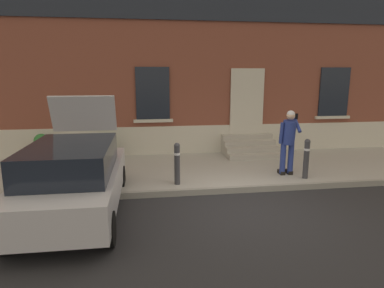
{
  "coord_description": "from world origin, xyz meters",
  "views": [
    {
      "loc": [
        -1.99,
        -6.43,
        2.81
      ],
      "look_at": [
        -0.83,
        1.6,
        1.1
      ],
      "focal_mm": 30.94,
      "sensor_mm": 36.0,
      "label": 1
    }
  ],
  "objects_px": {
    "hatchback_car_silver": "(74,177)",
    "bollard_near_person": "(306,157)",
    "planter_terracotta": "(42,147)",
    "person_on_phone": "(288,138)",
    "planter_charcoal": "(107,145)",
    "bollard_far_left": "(177,162)"
  },
  "relations": [
    {
      "from": "hatchback_car_silver",
      "to": "bollard_near_person",
      "type": "bearing_deg",
      "value": 12.04
    },
    {
      "from": "hatchback_car_silver",
      "to": "planter_terracotta",
      "type": "distance_m",
      "value": 4.41
    },
    {
      "from": "bollard_near_person",
      "to": "planter_charcoal",
      "type": "height_order",
      "value": "bollard_near_person"
    },
    {
      "from": "person_on_phone",
      "to": "planter_charcoal",
      "type": "relative_size",
      "value": 2.03
    },
    {
      "from": "bollard_near_person",
      "to": "person_on_phone",
      "type": "bearing_deg",
      "value": 136.43
    },
    {
      "from": "bollard_near_person",
      "to": "planter_terracotta",
      "type": "height_order",
      "value": "bollard_near_person"
    },
    {
      "from": "bollard_near_person",
      "to": "hatchback_car_silver",
      "type": "bearing_deg",
      "value": -167.96
    },
    {
      "from": "person_on_phone",
      "to": "planter_charcoal",
      "type": "distance_m",
      "value": 5.53
    },
    {
      "from": "planter_terracotta",
      "to": "hatchback_car_silver",
      "type": "bearing_deg",
      "value": -66.52
    },
    {
      "from": "planter_terracotta",
      "to": "person_on_phone",
      "type": "bearing_deg",
      "value": -19.89
    },
    {
      "from": "hatchback_car_silver",
      "to": "bollard_near_person",
      "type": "distance_m",
      "value": 5.68
    },
    {
      "from": "planter_charcoal",
      "to": "planter_terracotta",
      "type": "bearing_deg",
      "value": 176.91
    },
    {
      "from": "bollard_near_person",
      "to": "person_on_phone",
      "type": "height_order",
      "value": "person_on_phone"
    },
    {
      "from": "bollard_near_person",
      "to": "person_on_phone",
      "type": "distance_m",
      "value": 0.67
    },
    {
      "from": "bollard_far_left",
      "to": "planter_terracotta",
      "type": "xyz_separation_m",
      "value": [
        -3.94,
        2.86,
        -0.11
      ]
    },
    {
      "from": "bollard_near_person",
      "to": "planter_terracotta",
      "type": "relative_size",
      "value": 1.22
    },
    {
      "from": "hatchback_car_silver",
      "to": "bollard_far_left",
      "type": "height_order",
      "value": "hatchback_car_silver"
    },
    {
      "from": "hatchback_car_silver",
      "to": "planter_terracotta",
      "type": "height_order",
      "value": "hatchback_car_silver"
    },
    {
      "from": "planter_terracotta",
      "to": "bollard_far_left",
      "type": "bearing_deg",
      "value": -35.92
    },
    {
      "from": "planter_charcoal",
      "to": "bollard_near_person",
      "type": "bearing_deg",
      "value": -27.36
    },
    {
      "from": "person_on_phone",
      "to": "planter_terracotta",
      "type": "distance_m",
      "value": 7.4
    },
    {
      "from": "bollard_near_person",
      "to": "bollard_far_left",
      "type": "distance_m",
      "value": 3.36
    }
  ]
}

